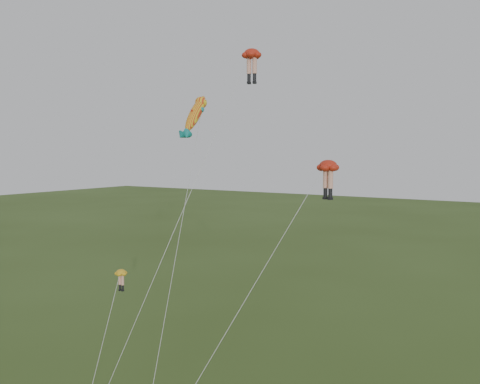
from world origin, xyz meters
The scene contains 4 objects.
legs_kite_red_high centered at (2.66, 7.30, 21.38)m, with size 5.95×10.16×22.32m.
legs_kite_red_mid centered at (8.12, 7.96, 14.01)m, with size 6.40×10.09×14.78m.
legs_kite_yellow centered at (-3.29, 0.70, 6.79)m, with size 1.89×4.90×7.55m.
fish_kite centered at (-0.79, 5.76, 17.85)m, with size 3.01×9.40×19.52m.
Camera 1 is at (22.01, -24.10, 15.31)m, focal length 40.00 mm.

